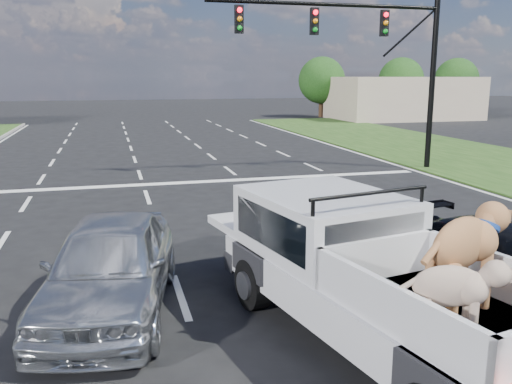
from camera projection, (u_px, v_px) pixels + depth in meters
ground at (279, 286)px, 9.64m from camera, size 160.00×160.00×0.00m
road_markings at (212, 204)px, 15.83m from camera, size 17.75×60.00×0.01m
traffic_signal at (378, 47)px, 20.39m from camera, size 9.11×0.31×7.00m
building_right at (403, 98)px, 46.96m from camera, size 12.00×7.00×3.60m
tree_far_d at (322, 80)px, 48.90m from camera, size 4.20×4.20×5.40m
tree_far_e at (401, 80)px, 50.94m from camera, size 4.20×4.20×5.40m
tree_far_f at (456, 80)px, 52.47m from camera, size 4.20×4.20×5.40m
pickup_truck at (371, 273)px, 7.42m from camera, size 3.15×6.04×2.15m
silver_sedan at (110, 266)px, 8.46m from camera, size 2.60×4.72×1.52m
black_coupe at (509, 270)px, 8.54m from camera, size 2.65×4.82×1.32m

